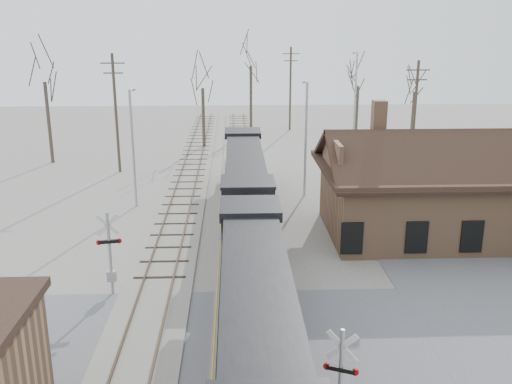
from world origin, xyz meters
TOP-DOWN VIEW (x-y plane):
  - ground at (0.00, 0.00)m, footprint 140.00×140.00m
  - road at (0.00, 0.00)m, footprint 60.00×9.00m
  - track_main at (0.00, 15.00)m, footprint 3.40×90.00m
  - track_siding at (-4.50, 15.00)m, footprint 3.40×90.00m
  - depot at (11.99, 12.00)m, footprint 15.20×9.31m
  - locomotive_lead at (0.00, -3.52)m, footprint 2.84×18.99m
  - locomotive_trailing at (0.00, 15.75)m, footprint 2.84×18.99m
  - crossbuck_far at (-6.52, 4.54)m, footprint 1.15×0.31m
  - streetlight_a at (-7.59, 18.31)m, footprint 0.25×2.04m
  - streetlight_b at (4.51, 20.48)m, footprint 0.25×2.04m
  - streetlight_c at (11.39, 36.35)m, footprint 0.25×2.04m
  - utility_pole_a at (-10.58, 28.02)m, footprint 2.00×0.24m
  - utility_pole_b at (6.08, 47.79)m, footprint 2.00×0.24m
  - utility_pole_c at (14.68, 27.48)m, footprint 2.00×0.24m
  - tree_a at (-17.44, 31.80)m, footprint 4.89×4.89m
  - tree_b at (-3.77, 37.98)m, footprint 4.06×4.06m
  - tree_c at (1.40, 47.82)m, footprint 5.08×5.08m
  - tree_d at (13.25, 43.58)m, footprint 3.76×3.76m
  - tree_e at (18.78, 40.79)m, footprint 3.53×3.53m

SIDE VIEW (x-z plane):
  - ground at x=0.00m, z-range 0.00..0.00m
  - road at x=0.00m, z-range 0.00..0.03m
  - track_main at x=0.00m, z-range -0.05..0.19m
  - track_siding at x=-4.50m, z-range -0.05..0.19m
  - crossbuck_far at x=-6.52m, z-range -0.12..3.94m
  - locomotive_trailing at x=0.00m, z-range 0.22..4.21m
  - locomotive_lead at x=0.00m, z-range 0.11..4.32m
  - depot at x=11.99m, z-range -1.54..6.36m
  - streetlight_a at x=-7.59m, z-range 0.53..8.63m
  - streetlight_b at x=4.51m, z-range 0.53..8.90m
  - utility_pole_c at x=14.68m, z-range 0.22..9.63m
  - utility_pole_b at x=6.08m, z-range 0.22..9.99m
  - utility_pole_a at x=-10.58m, z-range 0.23..10.23m
  - streetlight_c at x=11.39m, z-range 0.54..10.23m
  - tree_e at x=18.78m, z-range 1.82..10.48m
  - tree_d at x=13.25m, z-range 1.94..11.15m
  - tree_b at x=-3.77m, z-range 2.10..12.04m
  - tree_a at x=-17.44m, z-range 2.55..14.54m
  - tree_c at x=1.40m, z-range 2.65..15.10m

